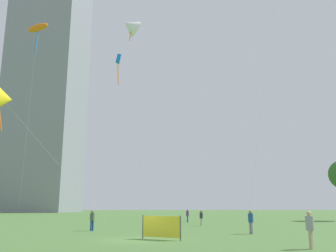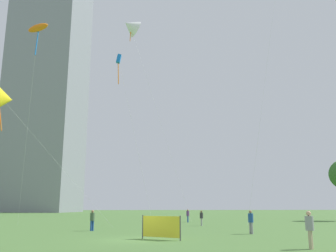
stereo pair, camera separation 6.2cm
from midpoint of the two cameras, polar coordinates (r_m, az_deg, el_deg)
ground at (r=23.81m, az=-5.11°, el=-17.63°), size 280.00×280.00×0.00m
person_standing_0 at (r=20.13m, az=21.59°, el=-14.72°), size 0.41×0.41×1.86m
person_standing_2 at (r=29.09m, az=12.98°, el=-14.42°), size 0.39×0.39×1.76m
person_standing_3 at (r=32.41m, az=-12.03°, el=-14.26°), size 0.39×0.39×1.73m
person_standing_4 at (r=39.52m, az=5.27°, el=-14.23°), size 0.35×0.35×1.58m
person_standing_5 at (r=47.32m, az=3.09°, el=-13.94°), size 0.36×0.36×1.62m
kite_flying_0 at (r=55.11m, az=-6.04°, el=15.52°), size 10.34×3.60×29.54m
kite_flying_1 at (r=39.71m, az=-20.06°, el=14.39°), size 4.82×10.49×20.24m
kite_flying_2 at (r=45.71m, az=-7.90°, el=10.19°), size 4.80×1.48×20.63m
kite_flying_4 at (r=37.27m, az=-25.00°, el=3.99°), size 12.32×5.56×13.51m
distant_highrise_0 at (r=127.55m, az=-18.90°, el=5.12°), size 26.50×21.91×78.49m
event_banner at (r=23.82m, az=-1.18°, el=-15.75°), size 2.42×1.63×1.51m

